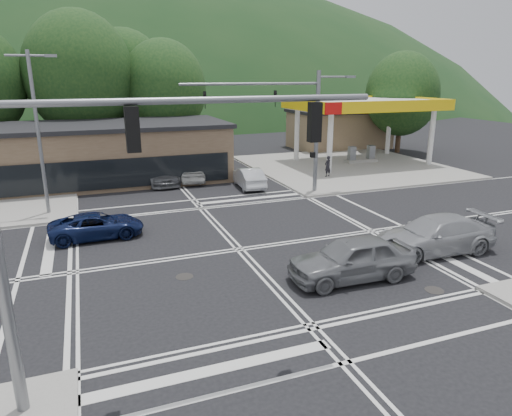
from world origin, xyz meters
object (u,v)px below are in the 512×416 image
object	(u,v)px
car_grey_center	(352,258)
car_blue_west	(97,226)
car_northbound	(160,173)
pedestrian	(328,166)
car_queue_a	(249,177)
car_queue_b	(192,171)
car_silver_east	(435,235)

from	to	relation	value
car_grey_center	car_blue_west	bearing A→B (deg)	-130.94
car_blue_west	car_northbound	bearing A→B (deg)	-26.03
car_grey_center	pedestrian	distance (m)	18.14
car_grey_center	car_northbound	xyz separation A→B (m)	(-4.30, 19.28, -0.10)
car_grey_center	car_northbound	distance (m)	19.75
car_grey_center	car_northbound	world-z (taller)	car_grey_center
car_queue_a	pedestrian	world-z (taller)	pedestrian
car_blue_west	pedestrian	xyz separation A→B (m)	(17.22, 7.75, 0.33)
car_blue_west	car_queue_a	xyz separation A→B (m)	(10.55, 7.24, 0.09)
car_queue_b	pedestrian	distance (m)	10.42
car_blue_west	car_silver_east	distance (m)	15.98
car_grey_center	car_northbound	bearing A→B (deg)	-165.51
car_blue_west	car_grey_center	xyz separation A→B (m)	(9.16, -8.50, 0.24)
car_queue_b	car_northbound	world-z (taller)	car_queue_b
car_blue_west	car_silver_east	world-z (taller)	car_silver_east
car_queue_b	car_queue_a	bearing A→B (deg)	144.46
car_blue_west	car_northbound	size ratio (longest dim) A/B	0.85
car_queue_b	pedestrian	size ratio (longest dim) A/B	2.92
car_blue_west	pedestrian	world-z (taller)	pedestrian
car_blue_west	car_grey_center	distance (m)	12.50
car_queue_b	pedestrian	world-z (taller)	pedestrian
car_queue_b	pedestrian	bearing A→B (deg)	173.87
car_queue_a	car_queue_b	world-z (taller)	car_queue_b
car_silver_east	car_blue_west	bearing A→B (deg)	-113.90
car_silver_east	car_northbound	xyz separation A→B (m)	(-9.32, 18.16, -0.06)
car_blue_west	car_queue_b	bearing A→B (deg)	-35.93
car_blue_west	pedestrian	distance (m)	18.89
car_northbound	pedestrian	world-z (taller)	pedestrian
car_northbound	car_grey_center	bearing A→B (deg)	-79.68
car_queue_a	pedestrian	bearing A→B (deg)	-171.06
car_northbound	pedestrian	distance (m)	12.73
car_queue_a	car_queue_b	xyz separation A→B (m)	(-3.34, 3.39, 0.09)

